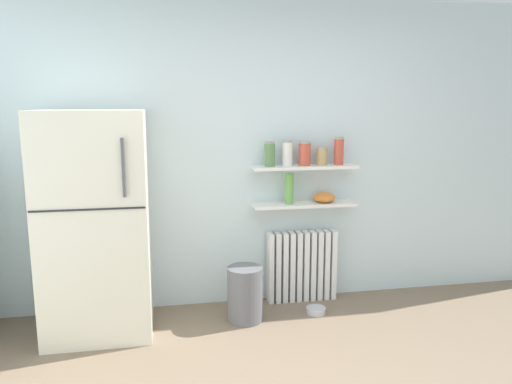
# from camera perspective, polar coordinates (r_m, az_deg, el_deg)

# --- Properties ---
(back_wall) EXTENTS (7.04, 0.10, 2.60)m
(back_wall) POSITION_cam_1_polar(r_m,az_deg,el_deg) (4.22, 0.62, 4.47)
(back_wall) COLOR silver
(back_wall) RESTS_ON ground_plane
(refrigerator) EXTENTS (0.77, 0.73, 1.68)m
(refrigerator) POSITION_cam_1_polar(r_m,az_deg,el_deg) (3.86, -18.12, -3.52)
(refrigerator) COLOR silver
(refrigerator) RESTS_ON ground_plane
(radiator) EXTENTS (0.61, 0.12, 0.62)m
(radiator) POSITION_cam_1_polar(r_m,az_deg,el_deg) (4.39, 5.35, -8.58)
(radiator) COLOR white
(radiator) RESTS_ON ground_plane
(wall_shelf_lower) EXTENTS (0.89, 0.22, 0.02)m
(wall_shelf_lower) POSITION_cam_1_polar(r_m,az_deg,el_deg) (4.21, 5.59, -1.45)
(wall_shelf_lower) COLOR white
(wall_shelf_upper) EXTENTS (0.89, 0.22, 0.02)m
(wall_shelf_upper) POSITION_cam_1_polar(r_m,az_deg,el_deg) (4.16, 5.67, 2.92)
(wall_shelf_upper) COLOR white
(storage_jar_0) EXTENTS (0.09, 0.09, 0.21)m
(storage_jar_0) POSITION_cam_1_polar(r_m,az_deg,el_deg) (4.07, 1.61, 4.45)
(storage_jar_0) COLOR #5B7F4C
(storage_jar_0) RESTS_ON wall_shelf_upper
(storage_jar_1) EXTENTS (0.09, 0.09, 0.22)m
(storage_jar_1) POSITION_cam_1_polar(r_m,az_deg,el_deg) (4.11, 3.67, 4.53)
(storage_jar_1) COLOR silver
(storage_jar_1) RESTS_ON wall_shelf_upper
(storage_jar_2) EXTENTS (0.10, 0.10, 0.20)m
(storage_jar_2) POSITION_cam_1_polar(r_m,az_deg,el_deg) (4.15, 5.69, 4.47)
(storage_jar_2) COLOR #C64C38
(storage_jar_2) RESTS_ON wall_shelf_upper
(storage_jar_3) EXTENTS (0.09, 0.09, 0.16)m
(storage_jar_3) POSITION_cam_1_polar(r_m,az_deg,el_deg) (4.19, 7.67, 4.19)
(storage_jar_3) COLOR tan
(storage_jar_3) RESTS_ON wall_shelf_upper
(storage_jar_4) EXTENTS (0.08, 0.08, 0.24)m
(storage_jar_4) POSITION_cam_1_polar(r_m,az_deg,el_deg) (4.24, 9.62, 4.73)
(storage_jar_4) COLOR #C64C38
(storage_jar_4) RESTS_ON wall_shelf_upper
(vase) EXTENTS (0.07, 0.07, 0.26)m
(vase) POSITION_cam_1_polar(r_m,az_deg,el_deg) (4.15, 3.88, 0.38)
(vase) COLOR #66A84C
(vase) RESTS_ON wall_shelf_lower
(shelf_bowl) EXTENTS (0.19, 0.19, 0.09)m
(shelf_bowl) POSITION_cam_1_polar(r_m,az_deg,el_deg) (4.26, 7.95, -0.62)
(shelf_bowl) COLOR orange
(shelf_bowl) RESTS_ON wall_shelf_lower
(trash_bin) EXTENTS (0.28, 0.28, 0.44)m
(trash_bin) POSITION_cam_1_polar(r_m,az_deg,el_deg) (4.00, -1.31, -11.79)
(trash_bin) COLOR slate
(trash_bin) RESTS_ON ground_plane
(pet_food_bowl) EXTENTS (0.16, 0.16, 0.05)m
(pet_food_bowl) POSITION_cam_1_polar(r_m,az_deg,el_deg) (4.23, 7.00, -13.53)
(pet_food_bowl) COLOR #B7B7BC
(pet_food_bowl) RESTS_ON ground_plane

